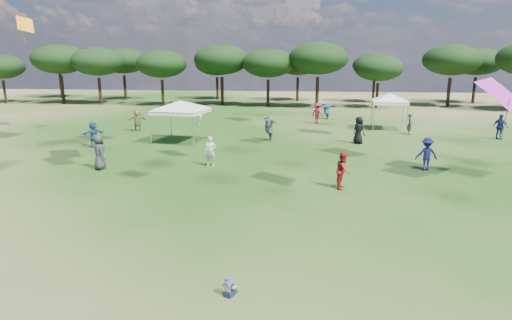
{
  "coord_description": "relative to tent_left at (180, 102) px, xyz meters",
  "views": [
    {
      "loc": [
        1.72,
        -6.95,
        5.59
      ],
      "look_at": [
        0.27,
        6.0,
        2.51
      ],
      "focal_mm": 30.0,
      "sensor_mm": 36.0,
      "label": 1
    }
  ],
  "objects": [
    {
      "name": "tree_line",
      "position": [
        8.95,
        26.16,
        2.68
      ],
      "size": [
        108.78,
        17.63,
        7.77
      ],
      "color": "black",
      "rests_on": "ground"
    },
    {
      "name": "tent_left",
      "position": [
        0.0,
        0.0,
        0.0
      ],
      "size": [
        6.45,
        6.45,
        3.17
      ],
      "rotation": [
        0.0,
        0.0,
        -0.15
      ],
      "color": "gray",
      "rests_on": "ground"
    },
    {
      "name": "tent_right",
      "position": [
        15.13,
        7.18,
        0.07
      ],
      "size": [
        5.43,
        5.43,
        3.24
      ],
      "rotation": [
        0.0,
        0.0,
        -0.08
      ],
      "color": "gray",
      "rests_on": "ground"
    },
    {
      "name": "toddler",
      "position": [
        6.6,
        -19.02,
        -2.53
      ],
      "size": [
        0.36,
        0.39,
        0.48
      ],
      "rotation": [
        0.0,
        0.0,
        -0.38
      ],
      "color": "#151E31",
      "rests_on": "ground"
    },
    {
      "name": "festival_crowd",
      "position": [
        6.94,
        1.84,
        -1.86
      ],
      "size": [
        28.61,
        23.99,
        1.85
      ],
      "color": "maroon",
      "rests_on": "ground"
    }
  ]
}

